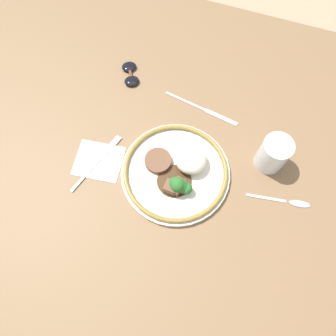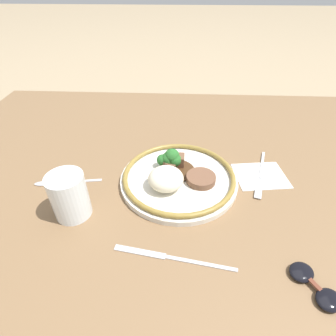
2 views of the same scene
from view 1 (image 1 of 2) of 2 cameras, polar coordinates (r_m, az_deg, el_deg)
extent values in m
plane|color=#998466|center=(0.91, 0.60, 0.40)|extent=(8.00, 8.00, 0.00)
cube|color=brown|center=(0.89, 0.62, 0.92)|extent=(1.45, 1.17, 0.04)
cube|color=white|center=(0.89, -11.99, 1.23)|extent=(0.14, 0.12, 0.00)
cylinder|color=silver|center=(0.85, 1.30, -0.88)|extent=(0.28, 0.28, 0.01)
torus|color=olive|center=(0.84, 1.32, -0.57)|extent=(0.27, 0.27, 0.01)
ellipsoid|color=beige|center=(0.83, 4.01, 1.37)|extent=(0.08, 0.08, 0.05)
cylinder|color=brown|center=(0.85, -1.76, 1.26)|extent=(0.07, 0.07, 0.02)
cylinder|color=#472D19|center=(0.83, 1.10, -2.28)|extent=(0.09, 0.09, 0.00)
cube|color=brown|center=(0.81, 1.35, -3.51)|extent=(0.04, 0.04, 0.03)
cube|color=brown|center=(0.81, 0.46, -3.37)|extent=(0.03, 0.03, 0.03)
cube|color=brown|center=(0.82, 1.98, -2.54)|extent=(0.03, 0.03, 0.02)
cube|color=brown|center=(0.82, 2.06, -2.77)|extent=(0.02, 0.02, 0.02)
cube|color=brown|center=(0.82, 1.67, -3.12)|extent=(0.03, 0.03, 0.02)
cube|color=brown|center=(0.82, 2.67, -3.30)|extent=(0.03, 0.03, 0.02)
cylinder|color=#568442|center=(0.82, 3.24, -3.95)|extent=(0.01, 0.01, 0.01)
sphere|color=#286628|center=(0.81, 3.30, -3.59)|extent=(0.03, 0.03, 0.03)
cylinder|color=#568442|center=(0.82, 1.63, -3.45)|extent=(0.01, 0.01, 0.02)
sphere|color=#286628|center=(0.80, 1.68, -2.91)|extent=(0.04, 0.04, 0.04)
cylinder|color=#568442|center=(0.82, 1.25, -3.14)|extent=(0.01, 0.01, 0.01)
sphere|color=#286628|center=(0.81, 1.27, -2.71)|extent=(0.03, 0.03, 0.03)
cylinder|color=#568442|center=(0.82, 1.77, -3.65)|extent=(0.01, 0.01, 0.01)
sphere|color=#286628|center=(0.81, 1.80, -3.30)|extent=(0.03, 0.03, 0.03)
cylinder|color=#568442|center=(0.82, 2.28, -3.61)|extent=(0.01, 0.01, 0.01)
sphere|color=#286628|center=(0.80, 2.33, -3.18)|extent=(0.03, 0.03, 0.03)
cylinder|color=#F4AD19|center=(0.88, 17.56, 1.93)|extent=(0.07, 0.07, 0.07)
cylinder|color=white|center=(0.86, 17.86, 2.35)|extent=(0.08, 0.08, 0.10)
cube|color=#B7B7BC|center=(0.88, -13.97, -0.98)|extent=(0.04, 0.12, 0.00)
cube|color=#B7B7BC|center=(0.90, -9.86, 3.79)|extent=(0.04, 0.07, 0.00)
cube|color=#B7B7BC|center=(0.96, 3.20, 11.48)|extent=(0.13, 0.03, 0.00)
cube|color=#B7B7BC|center=(0.94, 9.27, 8.69)|extent=(0.10, 0.03, 0.00)
cube|color=#B7B7BC|center=(0.87, 16.71, -5.03)|extent=(0.10, 0.02, 0.00)
ellipsoid|color=#B7B7BC|center=(0.89, 21.94, -5.81)|extent=(0.06, 0.03, 0.01)
ellipsoid|color=black|center=(1.00, -6.33, 14.80)|extent=(0.06, 0.05, 0.01)
ellipsoid|color=black|center=(1.03, -6.79, 17.10)|extent=(0.06, 0.05, 0.01)
cube|color=brown|center=(1.01, -6.57, 16.04)|extent=(0.02, 0.02, 0.00)
camera|label=2|loc=(0.87, 15.68, 40.53)|focal=28.00mm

